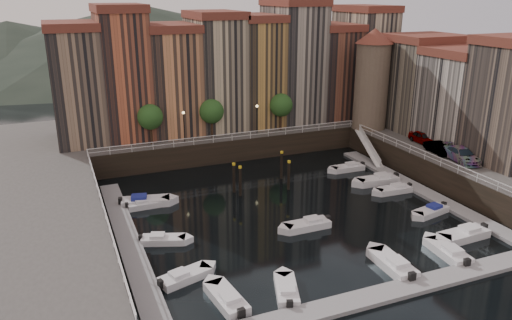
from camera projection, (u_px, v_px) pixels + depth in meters
name	position (u px, v px, depth m)	size (l,w,h in m)	color
ground	(285.00, 209.00, 51.87)	(200.00, 200.00, 0.00)	black
quay_far	(210.00, 133.00, 74.16)	(80.00, 20.00, 3.00)	black
quay_right	(503.00, 167.00, 59.72)	(20.00, 36.00, 3.00)	black
dock_left	(128.00, 239.00, 45.10)	(2.00, 28.00, 0.35)	gray
dock_right	(417.00, 188.00, 56.77)	(2.00, 28.00, 0.35)	gray
dock_near	(383.00, 294.00, 36.92)	(30.00, 2.00, 0.35)	gray
mountains	(129.00, 40.00, 146.30)	(145.00, 100.00, 18.00)	#2D382D
far_terrace	(235.00, 70.00, 70.13)	(48.70, 10.30, 17.50)	#866C55
right_terrace	(466.00, 93.00, 61.67)	(9.30, 24.30, 14.00)	#6E6553
corner_tower	(372.00, 78.00, 68.50)	(5.20, 5.20, 13.80)	#6B5B4C
promenade_trees	(216.00, 111.00, 65.22)	(21.20, 3.20, 5.20)	black
street_lamps	(221.00, 118.00, 64.68)	(10.36, 0.36, 4.18)	black
railings	(266.00, 160.00, 54.93)	(36.08, 34.04, 0.52)	white
gangway	(369.00, 146.00, 66.17)	(2.78, 8.32, 3.73)	white
mooring_pilings	(262.00, 175.00, 56.55)	(7.09, 3.79, 3.78)	black
boat_left_0	(184.00, 277.00, 38.87)	(4.55, 2.76, 1.02)	silver
boat_left_2	(162.00, 240.00, 44.71)	(4.23, 2.77, 0.95)	silver
boat_left_3	(146.00, 204.00, 52.12)	(4.15, 1.53, 0.95)	silver
boat_left_4	(145.00, 201.00, 52.61)	(5.42, 2.94, 1.21)	silver
boat_right_0	(465.00, 234.00, 45.47)	(5.22, 2.11, 1.19)	silver
boat_right_1	(431.00, 211.00, 50.50)	(4.43, 2.37, 0.99)	silver
boat_right_2	(394.00, 190.00, 55.96)	(4.37, 1.74, 1.00)	silver
boat_right_3	(378.00, 180.00, 58.56)	(5.31, 2.16, 1.21)	silver
boat_right_4	(348.00, 168.00, 62.86)	(4.46, 1.68, 1.02)	silver
boat_near_0	(227.00, 299.00, 35.98)	(2.27, 4.89, 1.10)	silver
boat_near_1	(286.00, 290.00, 37.09)	(2.86, 4.46, 1.00)	silver
boat_near_2	(393.00, 264.00, 40.53)	(2.00, 5.16, 1.18)	silver
boat_near_3	(448.00, 252.00, 42.50)	(2.15, 4.95, 1.12)	silver
car_a	(423.00, 138.00, 63.30)	(1.75, 4.34, 1.48)	gray
car_b	(438.00, 149.00, 59.30)	(1.44, 4.12, 1.36)	gray
car_c	(462.00, 155.00, 56.51)	(2.23, 5.48, 1.59)	gray
boat_extra_996	(308.00, 225.00, 47.45)	(4.73, 1.75, 1.09)	silver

